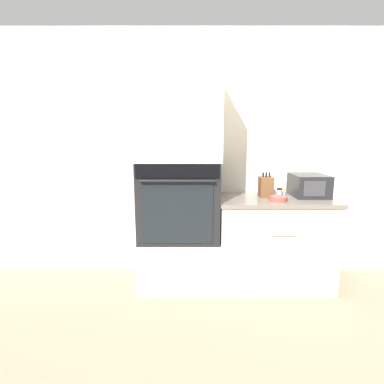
# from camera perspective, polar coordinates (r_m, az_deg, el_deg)

# --- Properties ---
(ground_plane) EXTENTS (12.00, 12.00, 0.00)m
(ground_plane) POSITION_cam_1_polar(r_m,az_deg,el_deg) (2.91, 5.21, -19.45)
(ground_plane) COLOR gray
(wall_back) EXTENTS (8.00, 0.05, 2.50)m
(wall_back) POSITION_cam_1_polar(r_m,az_deg,el_deg) (3.16, 4.52, 6.80)
(wall_back) COLOR silver
(wall_back) RESTS_ON ground_plane
(oven_cabinet_base) EXTENTS (0.77, 0.60, 0.49)m
(oven_cabinet_base) POSITION_cam_1_polar(r_m,az_deg,el_deg) (3.06, -2.60, -12.74)
(oven_cabinet_base) COLOR beige
(oven_cabinet_base) RESTS_ON ground_plane
(wall_oven) EXTENTS (0.74, 0.64, 0.74)m
(wall_oven) POSITION_cam_1_polar(r_m,az_deg,el_deg) (2.87, -2.71, -1.44)
(wall_oven) COLOR black
(wall_oven) RESTS_ON oven_cabinet_base
(oven_cabinet_upper) EXTENTS (0.77, 0.60, 0.83)m
(oven_cabinet_upper) POSITION_cam_1_polar(r_m,az_deg,el_deg) (2.82, -2.85, 14.33)
(oven_cabinet_upper) COLOR beige
(oven_cabinet_upper) RESTS_ON wall_oven
(counter_unit) EXTENTS (1.09, 0.63, 0.87)m
(counter_unit) POSITION_cam_1_polar(r_m,az_deg,el_deg) (3.09, 14.88, -9.00)
(counter_unit) COLOR beige
(counter_unit) RESTS_ON ground_plane
(microwave) EXTENTS (0.32, 0.38, 0.21)m
(microwave) POSITION_cam_1_polar(r_m,az_deg,el_deg) (3.15, 21.12, 1.20)
(microwave) COLOR #232326
(microwave) RESTS_ON counter_unit
(knife_block) EXTENTS (0.12, 0.15, 0.24)m
(knife_block) POSITION_cam_1_polar(r_m,az_deg,el_deg) (2.99, 13.64, 0.98)
(knife_block) COLOR brown
(knife_block) RESTS_ON counter_unit
(bowl) EXTENTS (0.16, 0.16, 0.04)m
(bowl) POSITION_cam_1_polar(r_m,az_deg,el_deg) (2.84, 15.85, -1.21)
(bowl) COLOR #B24C42
(bowl) RESTS_ON counter_unit
(condiment_jar_near) EXTENTS (0.05, 0.05, 0.08)m
(condiment_jar_near) POSITION_cam_1_polar(r_m,az_deg,el_deg) (3.07, 16.06, -0.01)
(condiment_jar_near) COLOR silver
(condiment_jar_near) RESTS_ON counter_unit
(condiment_jar_mid) EXTENTS (0.05, 0.05, 0.07)m
(condiment_jar_mid) POSITION_cam_1_polar(r_m,az_deg,el_deg) (3.16, 16.73, 0.13)
(condiment_jar_mid) COLOR silver
(condiment_jar_mid) RESTS_ON counter_unit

